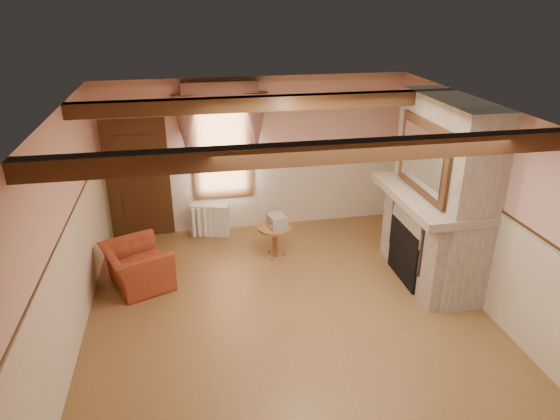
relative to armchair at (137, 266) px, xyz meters
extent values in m
cube|color=brown|center=(2.09, -1.19, -0.32)|extent=(5.50, 6.00, 0.01)
cube|color=silver|center=(2.09, -1.19, 2.48)|extent=(5.50, 6.00, 0.01)
cube|color=#D39E92|center=(2.09, 1.81, 1.08)|extent=(5.50, 0.02, 2.80)
cube|color=#D39E92|center=(2.09, -4.19, 1.08)|extent=(5.50, 0.02, 2.80)
cube|color=#D39E92|center=(-0.66, -1.19, 1.08)|extent=(0.02, 6.00, 2.80)
cube|color=#D39E92|center=(4.84, -1.19, 1.08)|extent=(0.02, 6.00, 2.80)
cube|color=black|center=(4.09, -0.59, 0.13)|extent=(0.20, 0.95, 0.90)
imported|color=maroon|center=(0.00, 0.00, 0.00)|extent=(1.18, 1.25, 0.65)
cylinder|color=brown|center=(2.21, 0.50, -0.05)|extent=(0.73, 0.73, 0.55)
cube|color=#B7AD8C|center=(2.24, 0.51, 0.33)|extent=(0.32, 0.36, 0.20)
cube|color=silver|center=(1.18, 1.51, -0.02)|extent=(0.72, 0.37, 0.60)
imported|color=brown|center=(4.33, -0.43, 1.14)|extent=(0.38, 0.38, 0.09)
cube|color=black|center=(4.33, 0.17, 1.20)|extent=(0.14, 0.24, 0.20)
cylinder|color=#C87E38|center=(4.33, -0.38, 1.24)|extent=(0.11, 0.11, 0.28)
cylinder|color=#AB2F15|center=(4.33, -1.27, 1.18)|extent=(0.06, 0.06, 0.16)
cylinder|color=gold|center=(4.33, -1.21, 1.16)|extent=(0.06, 0.06, 0.12)
cube|color=gray|center=(4.51, -0.59, 1.08)|extent=(0.85, 2.00, 2.80)
cube|color=gray|center=(4.33, -0.59, 1.04)|extent=(1.05, 2.05, 0.12)
cube|color=silver|center=(4.15, -0.59, 1.65)|extent=(0.06, 1.44, 1.04)
cube|color=black|center=(-0.01, 1.75, 0.73)|extent=(1.10, 0.10, 2.10)
cube|color=white|center=(1.49, 1.78, 1.33)|extent=(1.06, 0.08, 2.02)
cube|color=gray|center=(1.49, 1.69, 1.93)|extent=(1.30, 0.14, 1.40)
cube|color=black|center=(2.09, -2.39, 2.38)|extent=(5.50, 0.18, 0.20)
cube|color=black|center=(2.09, 0.01, 2.38)|extent=(5.50, 0.18, 0.20)
camera|label=1|loc=(0.88, -6.83, 3.79)|focal=32.00mm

